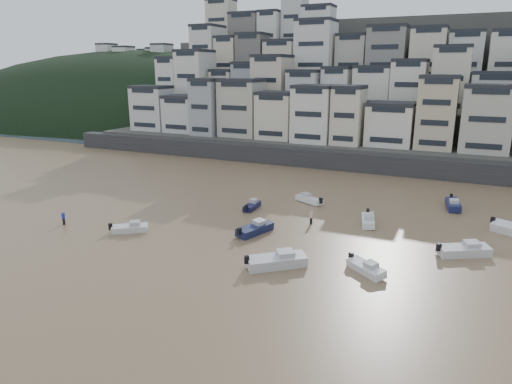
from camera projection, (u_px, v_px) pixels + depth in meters
The scene contains 16 objects.
ground at pixel (50, 344), 32.37m from camera, with size 400.00×400.00×0.00m, color #8C6A4B.
sea_strip at pixel (137, 111), 203.86m from camera, with size 340.00×340.00×0.00m, color #4C596C.
harbor_wall at pixel (373, 163), 84.73m from camera, with size 140.00×3.00×3.50m, color #38383A.
hillside at pixel (426, 92), 114.70m from camera, with size 141.04×66.00×50.00m.
headland at pixel (150, 115), 189.02m from camera, with size 216.00×135.00×53.33m.
boat_a at pixel (277, 259), 44.55m from camera, with size 6.41×2.10×1.75m, color silver, non-canonical shape.
boat_b at pixel (366, 267), 43.38m from camera, with size 4.68×1.53×1.28m, color white, non-canonical shape.
boat_c at pixel (255, 227), 53.70m from camera, with size 5.59×1.83×1.52m, color #151D44, non-canonical shape.
boat_d at pixel (464, 249), 47.31m from camera, with size 5.84×1.91×1.59m, color silver, non-canonical shape.
boat_e at pixel (368, 219), 56.80m from camera, with size 5.14×1.68×1.40m, color white, non-canonical shape.
boat_f at pixel (252, 205), 63.16m from camera, with size 4.27×1.40×1.16m, color #13143B, non-canonical shape.
boat_h at pixel (309, 198), 65.99m from camera, with size 4.80×1.57×1.31m, color silver, non-canonical shape.
boat_i at pixel (453, 203), 63.31m from camera, with size 5.58×1.83×1.52m, color #161B45, non-canonical shape.
boat_j at pixel (130, 227), 54.18m from camera, with size 4.61×1.51×1.26m, color silver, non-canonical shape.
person_blue at pixel (63, 218), 56.72m from camera, with size 0.44×0.44×1.74m, color #1C2BD3, non-canonical shape.
person_pink at pixel (311, 217), 56.93m from camera, with size 0.44×0.44×1.74m, color #F2ABAB, non-canonical shape.
Camera 1 is at (25.20, -19.58, 18.98)m, focal length 32.00 mm.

